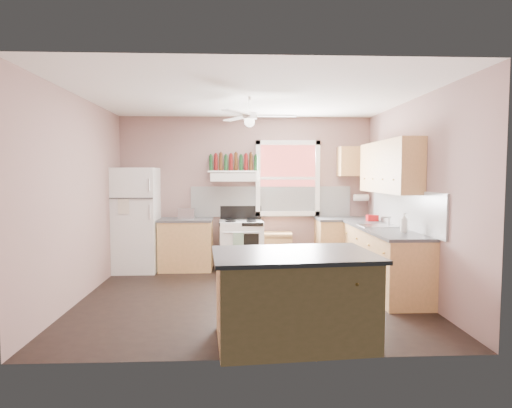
{
  "coord_description": "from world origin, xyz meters",
  "views": [
    {
      "loc": [
        -0.17,
        -5.75,
        1.67
      ],
      "look_at": [
        0.1,
        0.3,
        1.25
      ],
      "focal_mm": 30.0,
      "sensor_mm": 36.0,
      "label": 1
    }
  ],
  "objects_px": {
    "toaster": "(186,214)",
    "island": "(293,299)",
    "refrigerator": "(136,220)",
    "stove": "(241,245)",
    "cart": "(274,250)"
  },
  "relations": [
    {
      "from": "island",
      "to": "toaster",
      "type": "bearing_deg",
      "value": 108.71
    },
    {
      "from": "refrigerator",
      "to": "cart",
      "type": "relative_size",
      "value": 2.79
    },
    {
      "from": "stove",
      "to": "cart",
      "type": "height_order",
      "value": "stove"
    },
    {
      "from": "refrigerator",
      "to": "stove",
      "type": "relative_size",
      "value": 2.07
    },
    {
      "from": "refrigerator",
      "to": "toaster",
      "type": "distance_m",
      "value": 0.87
    },
    {
      "from": "toaster",
      "to": "cart",
      "type": "bearing_deg",
      "value": 4.29
    },
    {
      "from": "toaster",
      "to": "island",
      "type": "distance_m",
      "value": 3.63
    },
    {
      "from": "refrigerator",
      "to": "cart",
      "type": "bearing_deg",
      "value": 1.8
    },
    {
      "from": "cart",
      "to": "island",
      "type": "xyz_separation_m",
      "value": [
        -0.09,
        -3.35,
        0.11
      ]
    },
    {
      "from": "refrigerator",
      "to": "cart",
      "type": "height_order",
      "value": "refrigerator"
    },
    {
      "from": "toaster",
      "to": "stove",
      "type": "bearing_deg",
      "value": 1.53
    },
    {
      "from": "toaster",
      "to": "island",
      "type": "relative_size",
      "value": 0.19
    },
    {
      "from": "cart",
      "to": "island",
      "type": "bearing_deg",
      "value": -86.79
    },
    {
      "from": "cart",
      "to": "stove",
      "type": "bearing_deg",
      "value": -168.43
    },
    {
      "from": "refrigerator",
      "to": "island",
      "type": "relative_size",
      "value": 1.19
    }
  ]
}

